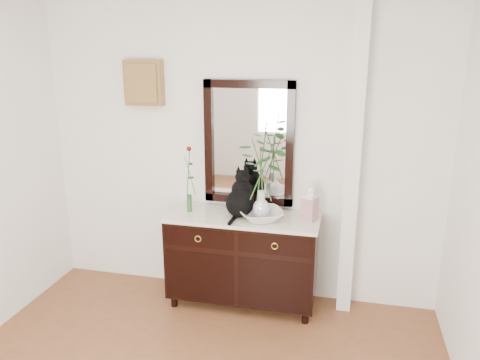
% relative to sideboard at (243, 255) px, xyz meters
% --- Properties ---
extents(wall_back, '(3.60, 0.04, 2.70)m').
position_rel_sideboard_xyz_m(wall_back, '(-0.10, 0.25, 0.88)').
color(wall_back, white).
rests_on(wall_back, ground).
extents(pilaster, '(0.12, 0.20, 2.70)m').
position_rel_sideboard_xyz_m(pilaster, '(0.90, 0.17, 0.88)').
color(pilaster, white).
rests_on(pilaster, ground).
extents(sideboard, '(1.33, 0.52, 0.82)m').
position_rel_sideboard_xyz_m(sideboard, '(0.00, 0.00, 0.00)').
color(sideboard, black).
rests_on(sideboard, ground).
extents(wall_mirror, '(0.80, 0.06, 1.10)m').
position_rel_sideboard_xyz_m(wall_mirror, '(-0.00, 0.24, 0.97)').
color(wall_mirror, black).
rests_on(wall_mirror, wall_back).
extents(key_cabinet, '(0.35, 0.10, 0.40)m').
position_rel_sideboard_xyz_m(key_cabinet, '(-0.95, 0.21, 1.48)').
color(key_cabinet, brown).
rests_on(key_cabinet, wall_back).
extents(cat, '(0.30, 0.36, 0.40)m').
position_rel_sideboard_xyz_m(cat, '(-0.02, 0.01, 0.58)').
color(cat, black).
rests_on(cat, sideboard).
extents(lotus_bowl, '(0.48, 0.48, 0.09)m').
position_rel_sideboard_xyz_m(lotus_bowl, '(0.17, -0.07, 0.42)').
color(lotus_bowl, silver).
rests_on(lotus_bowl, sideboard).
extents(vase_branches, '(0.47, 0.47, 0.83)m').
position_rel_sideboard_xyz_m(vase_branches, '(0.17, -0.07, 0.81)').
color(vase_branches, silver).
rests_on(vase_branches, lotus_bowl).
extents(bud_vase_rose, '(0.07, 0.07, 0.60)m').
position_rel_sideboard_xyz_m(bud_vase_rose, '(-0.49, 0.00, 0.68)').
color(bud_vase_rose, '#2D5D30').
rests_on(bud_vase_rose, sideboard).
extents(ginger_jar, '(0.15, 0.15, 0.31)m').
position_rel_sideboard_xyz_m(ginger_jar, '(0.57, 0.02, 0.53)').
color(ginger_jar, silver).
rests_on(ginger_jar, sideboard).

